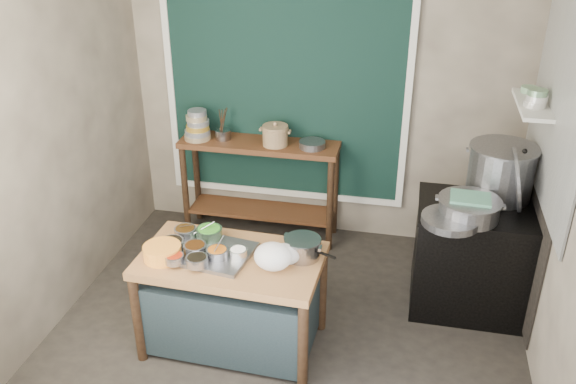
% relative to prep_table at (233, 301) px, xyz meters
% --- Properties ---
extents(floor, '(3.50, 3.00, 0.02)m').
position_rel_prep_table_xyz_m(floor, '(0.35, 0.30, -0.39)').
color(floor, '#2C2721').
rests_on(floor, ground).
extents(back_wall, '(3.50, 0.02, 2.80)m').
position_rel_prep_table_xyz_m(back_wall, '(0.35, 1.81, 1.02)').
color(back_wall, gray).
rests_on(back_wall, floor).
extents(left_wall, '(0.02, 3.00, 2.80)m').
position_rel_prep_table_xyz_m(left_wall, '(-1.41, 0.30, 1.02)').
color(left_wall, gray).
rests_on(left_wall, floor).
extents(right_wall, '(0.02, 3.00, 2.80)m').
position_rel_prep_table_xyz_m(right_wall, '(2.11, 0.30, 1.02)').
color(right_wall, gray).
rests_on(right_wall, floor).
extents(curtain_panel, '(2.10, 0.02, 1.90)m').
position_rel_prep_table_xyz_m(curtain_panel, '(-0.00, 1.77, 0.98)').
color(curtain_panel, black).
rests_on(curtain_panel, back_wall).
extents(curtain_frame, '(2.22, 0.03, 2.02)m').
position_rel_prep_table_xyz_m(curtain_frame, '(-0.00, 1.76, 0.98)').
color(curtain_frame, beige).
rests_on(curtain_frame, back_wall).
extents(tile_panel, '(0.02, 1.70, 1.70)m').
position_rel_prep_table_xyz_m(tile_panel, '(2.08, 0.85, 1.48)').
color(tile_panel, '#B2B2AA').
rests_on(tile_panel, right_wall).
extents(soot_patch, '(0.01, 1.30, 1.30)m').
position_rel_prep_table_xyz_m(soot_patch, '(2.09, 0.95, 0.32)').
color(soot_patch, black).
rests_on(soot_patch, right_wall).
extents(wall_shelf, '(0.22, 0.70, 0.03)m').
position_rel_prep_table_xyz_m(wall_shelf, '(1.98, 1.15, 1.23)').
color(wall_shelf, beige).
rests_on(wall_shelf, right_wall).
extents(prep_table, '(1.27, 0.76, 0.75)m').
position_rel_prep_table_xyz_m(prep_table, '(0.00, 0.00, 0.00)').
color(prep_table, brown).
rests_on(prep_table, floor).
extents(back_counter, '(1.45, 0.40, 0.95)m').
position_rel_prep_table_xyz_m(back_counter, '(-0.20, 1.58, 0.10)').
color(back_counter, '#502816').
rests_on(back_counter, floor).
extents(stove_block, '(0.90, 0.68, 0.85)m').
position_rel_prep_table_xyz_m(stove_block, '(1.70, 0.85, 0.05)').
color(stove_block, black).
rests_on(stove_block, floor).
extents(stove_top, '(0.92, 0.69, 0.03)m').
position_rel_prep_table_xyz_m(stove_top, '(1.70, 0.85, 0.49)').
color(stove_top, black).
rests_on(stove_top, stove_block).
extents(condiment_tray, '(0.67, 0.52, 0.03)m').
position_rel_prep_table_xyz_m(condiment_tray, '(-0.18, 0.01, 0.39)').
color(condiment_tray, gray).
rests_on(condiment_tray, prep_table).
extents(condiment_bowls, '(0.62, 0.52, 0.07)m').
position_rel_prep_table_xyz_m(condiment_bowls, '(-0.24, 0.01, 0.43)').
color(condiment_bowls, gray).
rests_on(condiment_bowls, condiment_tray).
extents(yellow_basin, '(0.30, 0.30, 0.10)m').
position_rel_prep_table_xyz_m(yellow_basin, '(-0.45, -0.11, 0.42)').
color(yellow_basin, orange).
rests_on(yellow_basin, prep_table).
extents(saucepan, '(0.34, 0.34, 0.14)m').
position_rel_prep_table_xyz_m(saucepan, '(0.48, 0.10, 0.45)').
color(saucepan, gray).
rests_on(saucepan, prep_table).
extents(plastic_bag_a, '(0.27, 0.24, 0.19)m').
position_rel_prep_table_xyz_m(plastic_bag_a, '(0.32, -0.08, 0.47)').
color(plastic_bag_a, white).
rests_on(plastic_bag_a, prep_table).
extents(plastic_bag_b, '(0.23, 0.22, 0.14)m').
position_rel_prep_table_xyz_m(plastic_bag_b, '(0.39, 0.01, 0.45)').
color(plastic_bag_b, white).
rests_on(plastic_bag_b, prep_table).
extents(bowl_stack, '(0.24, 0.24, 0.27)m').
position_rel_prep_table_xyz_m(bowl_stack, '(-0.76, 1.54, 0.69)').
color(bowl_stack, tan).
rests_on(bowl_stack, back_counter).
extents(utensil_cup, '(0.18, 0.18, 0.09)m').
position_rel_prep_table_xyz_m(utensil_cup, '(-0.54, 1.58, 0.62)').
color(utensil_cup, gray).
rests_on(utensil_cup, back_counter).
extents(ceramic_crock, '(0.26, 0.26, 0.16)m').
position_rel_prep_table_xyz_m(ceramic_crock, '(-0.04, 1.54, 0.66)').
color(ceramic_crock, '#927250').
rests_on(ceramic_crock, back_counter).
extents(wide_bowl, '(0.30, 0.30, 0.06)m').
position_rel_prep_table_xyz_m(wide_bowl, '(0.29, 1.55, 0.60)').
color(wide_bowl, gray).
rests_on(wide_bowl, back_counter).
extents(stock_pot, '(0.59, 0.59, 0.41)m').
position_rel_prep_table_xyz_m(stock_pot, '(1.82, 1.07, 0.71)').
color(stock_pot, gray).
rests_on(stock_pot, stove_top).
extents(pot_lid, '(0.14, 0.48, 0.47)m').
position_rel_prep_table_xyz_m(pot_lid, '(1.91, 0.89, 0.74)').
color(pot_lid, gray).
rests_on(pot_lid, stove_top).
extents(steamer, '(0.50, 0.50, 0.15)m').
position_rel_prep_table_xyz_m(steamer, '(1.59, 0.67, 0.58)').
color(steamer, gray).
rests_on(steamer, stove_top).
extents(green_cloth, '(0.29, 0.23, 0.02)m').
position_rel_prep_table_xyz_m(green_cloth, '(1.59, 0.67, 0.66)').
color(green_cloth, '#539275').
rests_on(green_cloth, steamer).
extents(shallow_pan, '(0.41, 0.41, 0.05)m').
position_rel_prep_table_xyz_m(shallow_pan, '(1.46, 0.55, 0.53)').
color(shallow_pan, gray).
rests_on(shallow_pan, stove_top).
extents(shelf_bowl_stack, '(0.16, 0.16, 0.13)m').
position_rel_prep_table_xyz_m(shelf_bowl_stack, '(1.98, 1.07, 1.30)').
color(shelf_bowl_stack, silver).
rests_on(shelf_bowl_stack, wall_shelf).
extents(shelf_bowl_green, '(0.17, 0.17, 0.05)m').
position_rel_prep_table_xyz_m(shelf_bowl_green, '(1.98, 1.40, 1.26)').
color(shelf_bowl_green, gray).
rests_on(shelf_bowl_green, wall_shelf).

